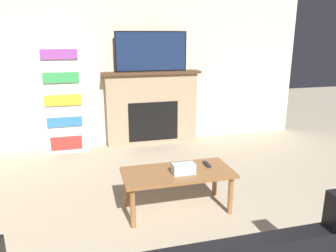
% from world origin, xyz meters
% --- Properties ---
extents(wall_back, '(5.63, 0.06, 2.70)m').
position_xyz_m(wall_back, '(0.00, 4.67, 1.35)').
color(wall_back, beige).
rests_on(wall_back, ground_plane).
extents(fireplace, '(1.56, 0.28, 1.19)m').
position_xyz_m(fireplace, '(0.22, 4.53, 0.60)').
color(fireplace, tan).
rests_on(fireplace, ground_plane).
extents(tv, '(1.12, 0.03, 0.61)m').
position_xyz_m(tv, '(0.22, 4.51, 1.49)').
color(tv, black).
rests_on(tv, fireplace).
extents(coffee_table, '(1.10, 0.52, 0.43)m').
position_xyz_m(coffee_table, '(0.01, 2.33, 0.37)').
color(coffee_table, brown).
rests_on(coffee_table, ground_plane).
extents(tissue_box, '(0.22, 0.12, 0.10)m').
position_xyz_m(tissue_box, '(0.05, 2.27, 0.48)').
color(tissue_box, silver).
rests_on(tissue_box, coffee_table).
extents(remote_control, '(0.04, 0.15, 0.02)m').
position_xyz_m(remote_control, '(0.35, 2.40, 0.44)').
color(remote_control, black).
rests_on(remote_control, coffee_table).
extents(bookshelf, '(0.66, 0.29, 1.64)m').
position_xyz_m(bookshelf, '(-1.14, 4.51, 0.82)').
color(bookshelf, white).
rests_on(bookshelf, ground_plane).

